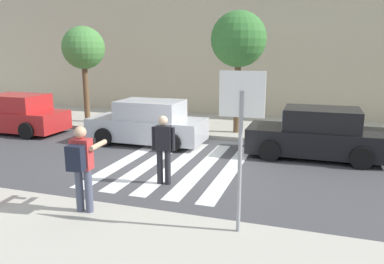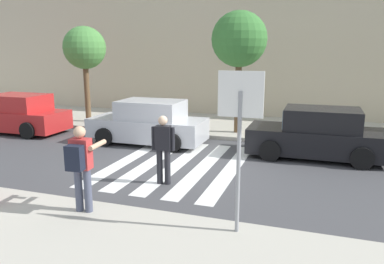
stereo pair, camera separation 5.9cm
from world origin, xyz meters
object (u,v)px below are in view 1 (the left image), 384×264
street_tree_west (83,49)px  parked_car_black (317,134)px  parked_car_silver (148,123)px  street_tree_center (239,40)px  stop_sign (241,117)px  pedestrian_crossing (163,146)px  parked_car_red (16,115)px  photographer_with_backpack (81,162)px

street_tree_west → parked_car_black: bearing=-13.5°
parked_car_black → street_tree_west: bearing=166.5°
parked_car_silver → street_tree_center: 4.57m
parked_car_black → street_tree_center: bearing=143.3°
parked_car_silver → street_tree_west: size_ratio=0.98×
stop_sign → pedestrian_crossing: (-2.31, 2.16, -1.21)m
parked_car_red → photographer_with_backpack: bearing=-39.8°
parked_car_silver → parked_car_black: 5.71m
street_tree_west → street_tree_center: (6.84, -0.15, 0.31)m
stop_sign → parked_car_red: 11.92m
stop_sign → street_tree_center: size_ratio=0.61×
photographer_with_backpack → parked_car_silver: photographer_with_backpack is taller
pedestrian_crossing → street_tree_center: size_ratio=0.38×
photographer_with_backpack → pedestrian_crossing: (0.73, 2.33, -0.19)m
stop_sign → parked_car_silver: size_ratio=0.68×
pedestrian_crossing → street_tree_west: 9.01m
parked_car_black → street_tree_west: size_ratio=0.98×
parked_car_silver → street_tree_west: (-4.10, 2.36, 2.61)m
parked_car_red → street_tree_west: 3.93m
pedestrian_crossing → street_tree_west: street_tree_west is taller
parked_car_black → photographer_with_backpack: bearing=-125.6°
street_tree_center → parked_car_red: bearing=-165.5°
stop_sign → parked_car_black: stop_sign is taller
photographer_with_backpack → parked_car_silver: bearing=103.1°
street_tree_west → street_tree_center: street_tree_center is taller
photographer_with_backpack → parked_car_red: (-7.23, 6.03, -0.44)m
parked_car_black → street_tree_center: 4.71m
pedestrian_crossing → street_tree_center: bearing=84.1°
street_tree_center → street_tree_west: bearing=178.8°
photographer_with_backpack → parked_car_black: (4.31, 6.03, -0.44)m
stop_sign → parked_car_red: size_ratio=0.68×
parked_car_red → street_tree_center: (8.57, 2.21, 2.92)m
stop_sign → parked_car_black: size_ratio=0.68×
parked_car_black → stop_sign: bearing=-102.2°
pedestrian_crossing → parked_car_black: (3.58, 3.70, -0.25)m
parked_car_red → parked_car_black: bearing=0.0°
photographer_with_backpack → pedestrian_crossing: 2.45m
pedestrian_crossing → street_tree_west: bearing=135.8°
pedestrian_crossing → parked_car_black: 5.15m
parked_car_black → street_tree_west: (-9.81, 2.36, 2.61)m
stop_sign → parked_car_black: 6.17m
pedestrian_crossing → parked_car_black: bearing=46.0°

